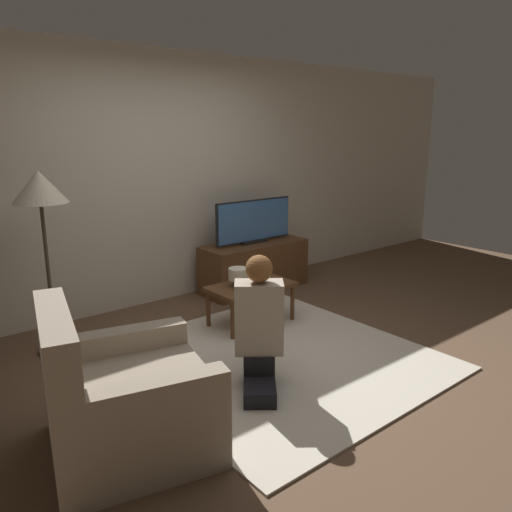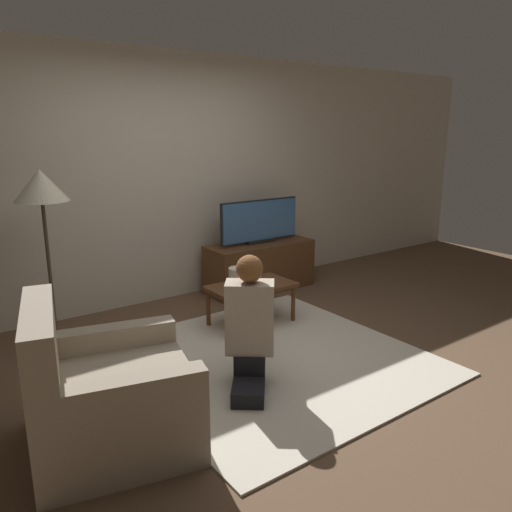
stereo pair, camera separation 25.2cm
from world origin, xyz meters
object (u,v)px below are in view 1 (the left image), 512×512
at_px(tv, 254,221).
at_px(table_lamp, 238,275).
at_px(armchair, 124,403).
at_px(floor_lamp, 40,197).
at_px(coffee_table, 251,289).
at_px(person_kneeling, 259,323).

distance_m(tv, table_lamp, 1.18).
distance_m(tv, armchair, 3.15).
height_order(floor_lamp, table_lamp, floor_lamp).
distance_m(floor_lamp, table_lamp, 1.80).
height_order(coffee_table, table_lamp, table_lamp).
height_order(coffee_table, person_kneeling, person_kneeling).
bearing_deg(coffee_table, table_lamp, 156.62).
bearing_deg(tv, person_kneeling, -128.25).
distance_m(floor_lamp, armchair, 1.90).
relative_size(coffee_table, person_kneeling, 0.83).
xyz_separation_m(person_kneeling, table_lamp, (0.58, 1.00, 0.01)).
bearing_deg(table_lamp, armchair, -146.73).
distance_m(tv, floor_lamp, 2.43).
relative_size(armchair, person_kneeling, 1.11).
bearing_deg(table_lamp, floor_lamp, 161.15).
distance_m(coffee_table, armchair, 2.04).
bearing_deg(table_lamp, coffee_table, -23.38).
distance_m(coffee_table, person_kneeling, 1.19).
relative_size(tv, floor_lamp, 0.69).
height_order(armchair, person_kneeling, person_kneeling).
bearing_deg(floor_lamp, person_kneeling, -58.20).
bearing_deg(armchair, floor_lamp, 9.41).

